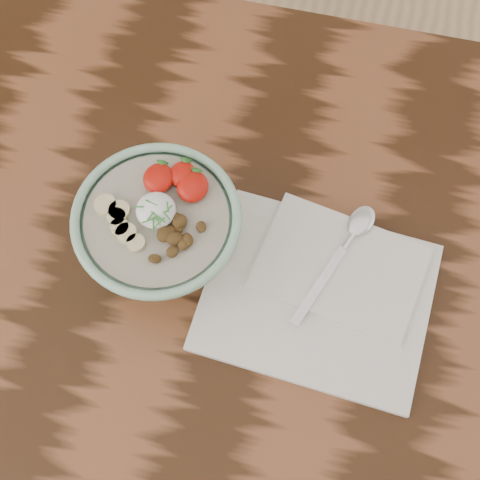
# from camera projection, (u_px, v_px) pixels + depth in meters

# --- Properties ---
(table) EXTENTS (1.60, 0.90, 0.75)m
(table) POSITION_uv_depth(u_px,v_px,m) (240.00, 316.00, 0.90)
(table) COLOR #321A0C
(table) RESTS_ON ground
(breakfast_bowl) EXTENTS (0.19, 0.19, 0.12)m
(breakfast_bowl) POSITION_uv_depth(u_px,v_px,m) (160.00, 232.00, 0.78)
(breakfast_bowl) COLOR #8EBFA1
(breakfast_bowl) RESTS_ON table
(napkin) EXTENTS (0.29, 0.24, 0.02)m
(napkin) POSITION_uv_depth(u_px,v_px,m) (322.00, 290.00, 0.81)
(napkin) COLOR silver
(napkin) RESTS_ON table
(spoon) EXTENTS (0.09, 0.18, 0.01)m
(spoon) POSITION_uv_depth(u_px,v_px,m) (351.00, 237.00, 0.83)
(spoon) COLOR silver
(spoon) RESTS_ON napkin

